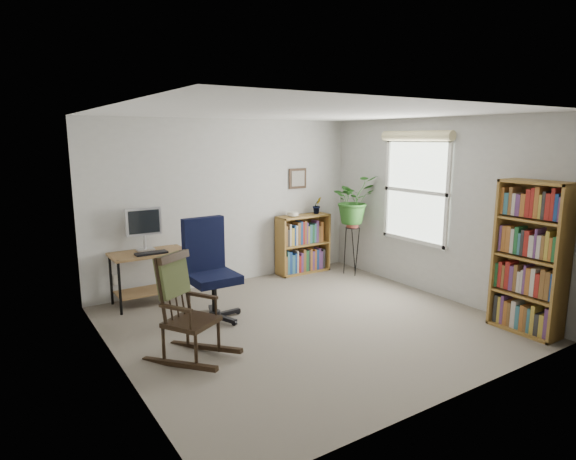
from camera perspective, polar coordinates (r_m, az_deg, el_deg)
floor at (r=5.73m, az=2.22°, el=-11.01°), size 4.20×4.00×0.00m
ceiling at (r=5.32m, az=2.42°, el=13.72°), size 4.20×4.00×0.00m
wall_back at (r=7.10m, az=-7.07°, el=3.24°), size 4.20×0.00×2.40m
wall_front at (r=3.98m, az=19.27°, el=-3.36°), size 4.20×0.00×2.40m
wall_left at (r=4.54m, az=-19.86°, el=-1.68°), size 0.00×4.00×2.40m
wall_right at (r=6.82m, az=16.88°, el=2.53°), size 0.00×4.00×2.40m
window at (r=6.96m, az=14.88°, el=4.45°), size 0.12×1.20×1.50m
desk at (r=6.54m, az=-16.05°, el=-5.46°), size 0.95×0.52×0.69m
monitor at (r=6.53m, az=-16.70°, el=0.10°), size 0.46×0.16×0.56m
keyboard at (r=6.34m, az=-15.90°, el=-2.64°), size 0.40×0.15×0.02m
office_chair at (r=5.71m, az=-8.82°, el=-4.70°), size 0.70×0.70×1.23m
rocking_chair at (r=4.78m, az=-11.43°, el=-8.97°), size 0.94×1.07×1.06m
low_bookshelf at (r=7.68m, az=1.79°, el=-1.66°), size 0.88×0.29×0.93m
tall_bookshelf at (r=5.89m, az=26.77°, el=-2.98°), size 0.32×0.74×1.69m
plant_stand at (r=7.65m, az=7.58°, el=-1.99°), size 0.27×0.27×0.88m
spider_plant at (r=7.49m, az=7.80°, el=6.31°), size 1.69×1.88×1.47m
potted_plant_small at (r=7.76m, az=3.47°, el=2.35°), size 0.13×0.24×0.11m
framed_picture at (r=7.65m, az=1.19°, el=6.12°), size 0.32×0.04×0.32m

